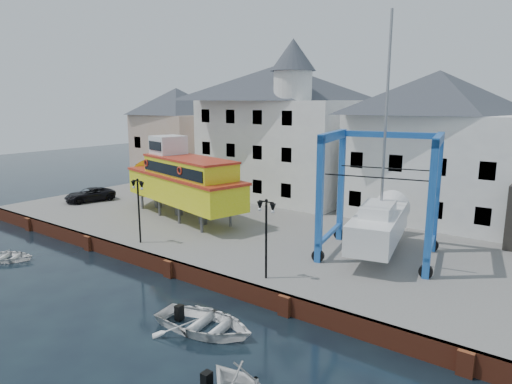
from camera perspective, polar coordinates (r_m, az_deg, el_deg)
The scene contains 13 objects.
ground at distance 27.32m, azimuth -10.73°, elevation -10.36°, with size 140.00×140.00×0.00m, color black.
hardstanding at distance 35.07m, azimuth 2.62°, elevation -4.37°, with size 44.00×22.00×1.00m, color slate.
quay_wall at distance 27.21m, azimuth -10.60°, elevation -9.32°, with size 44.00×0.47×1.00m.
building_pink at distance 50.99m, azimuth -9.78°, elevation 6.89°, with size 8.00×7.00×10.30m.
building_white_main at distance 42.68m, azimuth 2.91°, elevation 7.79°, with size 14.00×8.30×14.00m.
building_white_right at distance 37.43m, azimuth 21.41°, elevation 5.36°, with size 12.00×8.00×11.20m.
lamp_post_left at distance 29.83m, azimuth -14.53°, elevation -0.30°, with size 1.12×0.32×4.20m.
lamp_post_right at distance 23.03m, azimuth 1.29°, elevation -3.36°, with size 1.12×0.32×4.20m.
tour_boat at distance 36.38m, azimuth -9.73°, elevation 1.62°, with size 14.75×6.69×6.25m.
travel_lift at distance 28.23m, azimuth 15.41°, elevation -2.78°, with size 7.41×9.50×13.91m.
van at distance 44.04m, azimuth -20.05°, elevation -0.31°, with size 2.01×4.36×1.21m, color black.
motorboat_b at distance 21.27m, azimuth -6.43°, elevation -16.85°, with size 3.38×4.74×0.98m, color white.
motorboat_d at distance 33.48m, azimuth -28.73°, elevation -7.49°, with size 2.48×3.47×0.72m, color white.
Camera 1 is at (18.95, -16.92, 10.06)m, focal length 32.00 mm.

